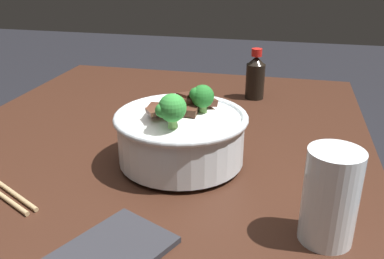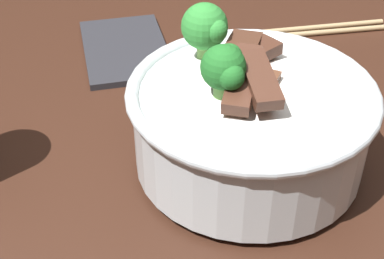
% 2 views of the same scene
% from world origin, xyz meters
% --- Properties ---
extents(dining_table, '(1.22, 0.82, 0.76)m').
position_xyz_m(dining_table, '(0.00, 0.00, 0.65)').
color(dining_table, '#381E14').
rests_on(dining_table, ground).
extents(rice_bowl, '(0.22, 0.22, 0.15)m').
position_xyz_m(rice_bowl, '(0.03, -0.08, 0.82)').
color(rice_bowl, silver).
rests_on(rice_bowl, dining_table).
extents(chopsticks_pair, '(0.11, 0.19, 0.01)m').
position_xyz_m(chopsticks_pair, '(-0.11, 0.18, 0.76)').
color(chopsticks_pair, tan).
rests_on(chopsticks_pair, dining_table).
extents(folded_napkin, '(0.19, 0.16, 0.01)m').
position_xyz_m(folded_napkin, '(-0.22, -0.05, 0.76)').
color(folded_napkin, '#28282D').
rests_on(folded_napkin, dining_table).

